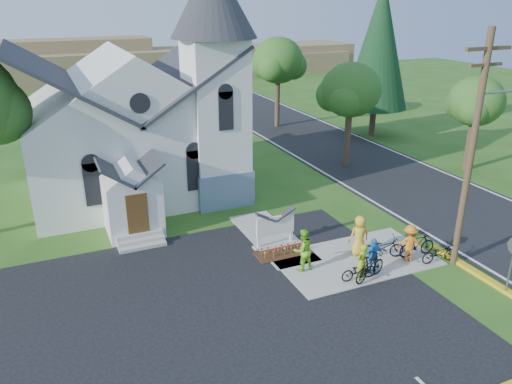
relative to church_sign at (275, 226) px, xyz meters
name	(u,v)px	position (x,y,z in m)	size (l,w,h in m)	color
ground	(332,272)	(1.20, -3.20, -1.03)	(120.00, 120.00, 0.00)	#2B5618
parking_lot	(188,342)	(-5.80, -5.20, -1.02)	(20.00, 16.00, 0.02)	black
road	(340,151)	(11.20, 11.80, -1.02)	(8.00, 90.00, 0.02)	black
sidewalk	(355,259)	(2.70, -2.70, -1.00)	(7.00, 4.00, 0.05)	#A9A598
church	(136,106)	(-4.28, 9.28, 4.22)	(12.35, 12.00, 13.00)	white
church_sign	(275,226)	(0.00, 0.00, 0.00)	(2.20, 0.40, 1.70)	#A9A598
flower_bed	(283,253)	(0.00, -0.90, -0.99)	(2.60, 1.10, 0.07)	#3A1F10
utility_pole	(474,146)	(6.56, -4.70, 4.38)	(3.45, 0.28, 10.00)	#453422
tree_road_near	(351,91)	(9.70, 8.80, 4.18)	(4.00, 4.00, 7.05)	#3D2F21
tree_road_mid	(278,61)	(10.20, 20.80, 4.75)	(4.40, 4.40, 7.80)	#3D2F21
tree_road_far	(476,102)	(16.70, 4.80, 3.61)	(3.60, 3.60, 6.30)	#3D2F21
conifer	(379,45)	(16.20, 14.80, 6.36)	(5.20, 5.20, 12.40)	#3D2F21
distant_hills	(140,63)	(4.56, 53.13, 1.15)	(61.00, 10.00, 5.60)	#7C6245
cyclist_0	(362,262)	(1.91, -4.23, -0.16)	(0.59, 0.39, 1.63)	#9ABE16
bike_0	(359,270)	(1.83, -4.19, -0.56)	(0.56, 1.60, 0.84)	black
cyclist_1	(303,250)	(0.07, -2.55, -0.03)	(0.92, 0.72, 1.90)	#75C625
bike_1	(370,267)	(2.25, -4.37, -0.41)	(0.53, 1.89, 1.13)	black
cyclist_2	(373,256)	(2.70, -3.94, -0.18)	(0.93, 0.39, 1.59)	#2B82DA
bike_2	(383,247)	(3.88, -3.06, -0.47)	(0.68, 1.94, 1.02)	black
cyclist_3	(409,243)	(4.75, -3.75, -0.12)	(1.11, 0.64, 1.72)	orange
bike_3	(417,245)	(5.38, -3.55, -0.42)	(0.52, 1.84, 1.11)	black
cyclist_4	(359,236)	(3.05, -2.39, -0.02)	(0.93, 0.61, 1.91)	gold
bike_4	(439,253)	(5.90, -4.40, -0.53)	(0.60, 1.71, 0.90)	black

